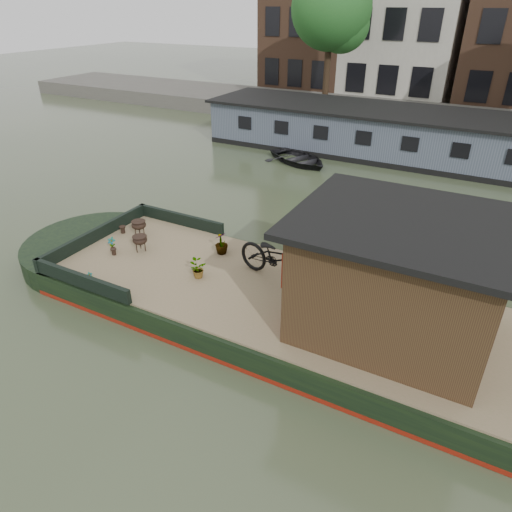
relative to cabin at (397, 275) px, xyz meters
The scene contains 19 objects.
ground 2.88m from the cabin, behind, with size 120.00×120.00×0.00m, color #313D26.
houseboat_hull 3.87m from the cabin, behind, with size 14.01×4.02×0.60m.
houseboat_deck 2.52m from the cabin, behind, with size 11.80×3.80×0.05m, color #846A51.
bow_bulwark 7.33m from the cabin, behind, with size 3.00×4.00×0.35m.
cabin is the anchor object (origin of this frame).
bicycle 2.91m from the cabin, 169.19° to the left, with size 0.78×2.23×1.17m, color black.
potted_plant_a 7.31m from the cabin, behind, with size 0.22×0.15×0.42m, color maroon.
potted_plant_b 2.86m from the cabin, 151.47° to the left, with size 0.19×0.15×0.34m, color brown.
potted_plant_c 4.64m from the cabin, behind, with size 0.41×0.35×0.45m, color maroon.
potted_plant_d 4.85m from the cabin, 167.82° to the left, with size 0.34×0.34×0.60m, color maroon.
potted_plant_e 6.90m from the cabin, 165.55° to the right, with size 0.15×0.10×0.28m, color brown.
brazier_front 6.69m from the cabin, behind, with size 0.40×0.40×0.44m, color black, non-canonical shape.
brazier_rear 7.36m from the cabin, behind, with size 0.42×0.42×0.45m, color black, non-canonical shape.
bollard_port 7.90m from the cabin, behind, with size 0.18×0.18×0.21m, color black.
bollard_stbd 7.20m from the cabin, behind, with size 0.16×0.16×0.18m, color black.
dinghy 12.87m from the cabin, 121.83° to the left, with size 2.31×3.24×0.67m, color black.
far_houseboat 14.20m from the cabin, 98.88° to the left, with size 20.40×4.40×2.11m.
quay 20.67m from the cabin, 96.09° to the left, with size 60.00×6.00×0.90m, color #47443F.
tree_left 21.28m from the cabin, 114.13° to the left, with size 4.40×4.40×7.40m.
Camera 1 is at (3.34, -7.83, 6.49)m, focal length 32.00 mm.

